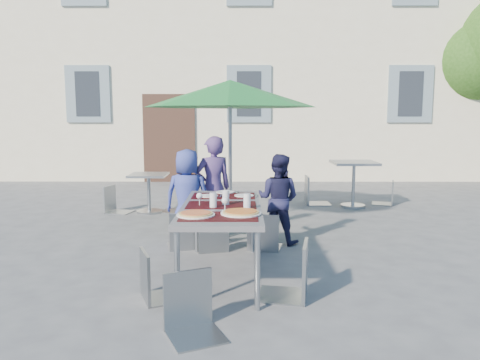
{
  "coord_description": "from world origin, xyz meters",
  "views": [
    {
      "loc": [
        -0.18,
        -4.29,
        1.65
      ],
      "look_at": [
        -0.2,
        1.29,
        0.89
      ],
      "focal_mm": 35.0,
      "sensor_mm": 36.0,
      "label": 1
    }
  ],
  "objects_px": {
    "chair_4": "(294,236)",
    "child_1": "(213,188)",
    "dining_table": "(221,210)",
    "bg_chair_r_0": "(178,181)",
    "cafe_table_0": "(149,188)",
    "bg_chair_l_1": "(313,173)",
    "chair_1": "(212,212)",
    "chair_2": "(264,209)",
    "chair_0": "(184,208)",
    "bg_chair_r_1": "(388,179)",
    "patio_umbrella": "(230,95)",
    "chair_5": "(191,268)",
    "child_0": "(188,196)",
    "pizza_near_left": "(196,214)",
    "cafe_table_1": "(354,174)",
    "pizza_near_right": "(241,212)",
    "bg_chair_l_0": "(114,183)",
    "chair_3": "(155,246)",
    "child_2": "(278,199)"
  },
  "relations": [
    {
      "from": "cafe_table_1",
      "to": "chair_4",
      "type": "bearing_deg",
      "value": -109.88
    },
    {
      "from": "bg_chair_l_0",
      "to": "bg_chair_r_1",
      "type": "xyz_separation_m",
      "value": [
        4.94,
        0.76,
        -0.02
      ]
    },
    {
      "from": "cafe_table_1",
      "to": "chair_5",
      "type": "bearing_deg",
      "value": -115.67
    },
    {
      "from": "pizza_near_left",
      "to": "chair_4",
      "type": "relative_size",
      "value": 0.36
    },
    {
      "from": "pizza_near_left",
      "to": "chair_5",
      "type": "bearing_deg",
      "value": -87.3
    },
    {
      "from": "pizza_near_left",
      "to": "cafe_table_1",
      "type": "xyz_separation_m",
      "value": [
        2.46,
        4.28,
        -0.16
      ]
    },
    {
      "from": "patio_umbrella",
      "to": "bg_chair_l_1",
      "type": "relative_size",
      "value": 2.51
    },
    {
      "from": "chair_0",
      "to": "bg_chair_l_0",
      "type": "height_order",
      "value": "chair_0"
    },
    {
      "from": "dining_table",
      "to": "cafe_table_1",
      "type": "height_order",
      "value": "cafe_table_1"
    },
    {
      "from": "pizza_near_left",
      "to": "child_0",
      "type": "bearing_deg",
      "value": 98.93
    },
    {
      "from": "bg_chair_r_1",
      "to": "chair_1",
      "type": "bearing_deg",
      "value": -135.08
    },
    {
      "from": "child_1",
      "to": "chair_5",
      "type": "distance_m",
      "value": 2.8
    },
    {
      "from": "child_1",
      "to": "patio_umbrella",
      "type": "relative_size",
      "value": 0.55
    },
    {
      "from": "chair_5",
      "to": "cafe_table_1",
      "type": "xyz_separation_m",
      "value": [
        2.42,
        5.04,
        0.09
      ]
    },
    {
      "from": "cafe_table_0",
      "to": "bg_chair_r_1",
      "type": "xyz_separation_m",
      "value": [
        4.35,
        0.77,
        0.06
      ]
    },
    {
      "from": "chair_1",
      "to": "chair_4",
      "type": "height_order",
      "value": "chair_4"
    },
    {
      "from": "pizza_near_right",
      "to": "chair_1",
      "type": "distance_m",
      "value": 1.44
    },
    {
      "from": "patio_umbrella",
      "to": "bg_chair_l_1",
      "type": "height_order",
      "value": "patio_umbrella"
    },
    {
      "from": "dining_table",
      "to": "child_0",
      "type": "relative_size",
      "value": 1.5
    },
    {
      "from": "chair_4",
      "to": "bg_chair_l_1",
      "type": "xyz_separation_m",
      "value": [
        0.86,
        4.61,
        0.02
      ]
    },
    {
      "from": "chair_3",
      "to": "bg_chair_r_0",
      "type": "relative_size",
      "value": 0.94
    },
    {
      "from": "child_0",
      "to": "chair_4",
      "type": "xyz_separation_m",
      "value": [
        1.18,
        -1.89,
        -0.04
      ]
    },
    {
      "from": "cafe_table_0",
      "to": "bg_chair_l_1",
      "type": "relative_size",
      "value": 0.66
    },
    {
      "from": "chair_0",
      "to": "bg_chair_r_1",
      "type": "bearing_deg",
      "value": 40.88
    },
    {
      "from": "chair_0",
      "to": "bg_chair_r_1",
      "type": "distance_m",
      "value": 4.58
    },
    {
      "from": "dining_table",
      "to": "bg_chair_l_0",
      "type": "xyz_separation_m",
      "value": [
        -1.99,
        3.25,
        -0.18
      ]
    },
    {
      "from": "child_1",
      "to": "bg_chair_r_0",
      "type": "xyz_separation_m",
      "value": [
        -0.71,
        1.79,
        -0.16
      ]
    },
    {
      "from": "chair_1",
      "to": "bg_chair_l_1",
      "type": "height_order",
      "value": "bg_chair_l_1"
    },
    {
      "from": "chair_4",
      "to": "child_1",
      "type": "bearing_deg",
      "value": 112.43
    },
    {
      "from": "chair_1",
      "to": "patio_umbrella",
      "type": "distance_m",
      "value": 2.01
    },
    {
      "from": "pizza_near_right",
      "to": "bg_chair_l_0",
      "type": "height_order",
      "value": "bg_chair_l_0"
    },
    {
      "from": "chair_0",
      "to": "patio_umbrella",
      "type": "height_order",
      "value": "patio_umbrella"
    },
    {
      "from": "chair_0",
      "to": "chair_4",
      "type": "xyz_separation_m",
      "value": [
        1.19,
        -1.59,
        0.05
      ]
    },
    {
      "from": "pizza_near_left",
      "to": "bg_chair_r_0",
      "type": "bearing_deg",
      "value": 100.03
    },
    {
      "from": "bg_chair_l_1",
      "to": "chair_5",
      "type": "bearing_deg",
      "value": -107.92
    },
    {
      "from": "bg_chair_r_0",
      "to": "bg_chair_l_1",
      "type": "height_order",
      "value": "bg_chair_l_1"
    },
    {
      "from": "pizza_near_left",
      "to": "chair_3",
      "type": "height_order",
      "value": "chair_3"
    },
    {
      "from": "chair_3",
      "to": "chair_4",
      "type": "relative_size",
      "value": 0.88
    },
    {
      "from": "bg_chair_l_1",
      "to": "bg_chair_r_0",
      "type": "bearing_deg",
      "value": -163.15
    },
    {
      "from": "patio_umbrella",
      "to": "cafe_table_1",
      "type": "height_order",
      "value": "patio_umbrella"
    },
    {
      "from": "chair_5",
      "to": "child_2",
      "type": "bearing_deg",
      "value": 71.68
    },
    {
      "from": "child_0",
      "to": "chair_4",
      "type": "height_order",
      "value": "child_0"
    },
    {
      "from": "chair_2",
      "to": "chair_0",
      "type": "bearing_deg",
      "value": 177.15
    },
    {
      "from": "pizza_near_right",
      "to": "child_0",
      "type": "bearing_deg",
      "value": 111.6
    },
    {
      "from": "patio_umbrella",
      "to": "cafe_table_1",
      "type": "relative_size",
      "value": 3.04
    },
    {
      "from": "child_0",
      "to": "bg_chair_l_0",
      "type": "xyz_separation_m",
      "value": [
        -1.49,
        1.94,
        -0.1
      ]
    },
    {
      "from": "dining_table",
      "to": "bg_chair_r_0",
      "type": "xyz_separation_m",
      "value": [
        -0.89,
        3.3,
        -0.16
      ]
    },
    {
      "from": "cafe_table_1",
      "to": "pizza_near_right",
      "type": "bearing_deg",
      "value": -115.94
    },
    {
      "from": "child_0",
      "to": "chair_0",
      "type": "bearing_deg",
      "value": 97.64
    },
    {
      "from": "pizza_near_right",
      "to": "cafe_table_0",
      "type": "bearing_deg",
      "value": 113.28
    }
  ]
}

